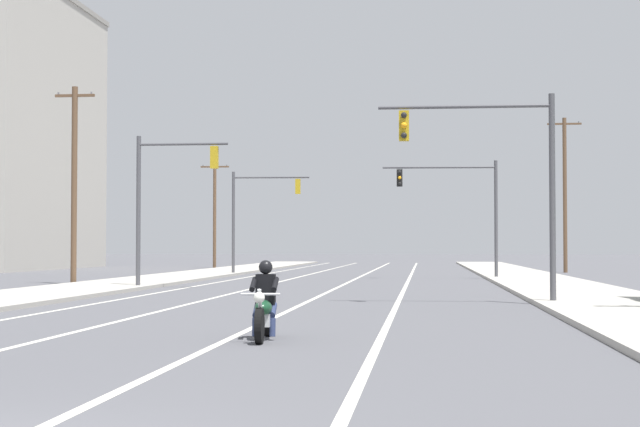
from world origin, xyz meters
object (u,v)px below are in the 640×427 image
at_px(traffic_signal_mid_left, 255,207).
at_px(utility_pole_right_far, 565,192).
at_px(motorcycle_with_rider, 264,308).
at_px(utility_pole_left_far, 215,212).
at_px(traffic_signal_near_left, 164,189).
at_px(utility_pole_left_near, 74,181).
at_px(traffic_signal_near_right, 501,165).
at_px(traffic_signal_mid_right, 462,199).

xyz_separation_m(traffic_signal_mid_left, utility_pole_right_far, (19.27, 7.42, 1.21)).
distance_m(motorcycle_with_rider, utility_pole_left_far, 62.10).
distance_m(traffic_signal_near_left, utility_pole_right_far, 33.54).
distance_m(traffic_signal_near_left, traffic_signal_mid_left, 19.71).
relative_size(motorcycle_with_rider, utility_pole_left_near, 0.25).
bearing_deg(traffic_signal_near_right, traffic_signal_mid_right, 90.71).
height_order(motorcycle_with_rider, utility_pole_left_near, utility_pole_left_near).
relative_size(motorcycle_with_rider, traffic_signal_near_left, 0.35).
height_order(traffic_signal_near_right, utility_pole_left_near, utility_pole_left_near).
distance_m(utility_pole_left_near, utility_pole_right_far, 34.09).
bearing_deg(traffic_signal_mid_left, utility_pole_right_far, 21.07).
relative_size(traffic_signal_near_right, traffic_signal_near_left, 1.00).
bearing_deg(traffic_signal_mid_left, utility_pole_left_near, -108.83).
bearing_deg(traffic_signal_mid_left, traffic_signal_near_right, -67.28).
height_order(utility_pole_left_near, utility_pole_right_far, utility_pole_right_far).
xyz_separation_m(motorcycle_with_rider, traffic_signal_mid_left, (-7.18, 41.04, 3.50)).
relative_size(traffic_signal_near_right, utility_pole_left_near, 0.70).
xyz_separation_m(traffic_signal_near_left, utility_pole_left_near, (-5.07, 3.68, 0.59)).
height_order(traffic_signal_mid_left, utility_pole_left_far, utility_pole_left_far).
xyz_separation_m(motorcycle_with_rider, utility_pole_left_near, (-12.65, 25.02, 4.03)).
relative_size(utility_pole_left_near, utility_pole_left_far, 1.05).
relative_size(traffic_signal_mid_right, utility_pole_left_far, 0.73).
relative_size(traffic_signal_near_left, traffic_signal_mid_right, 1.00).
bearing_deg(utility_pole_right_far, utility_pole_left_far, 155.18).
distance_m(traffic_signal_mid_right, utility_pole_left_far, 31.99).
distance_m(traffic_signal_near_left, utility_pole_left_near, 6.29).
distance_m(traffic_signal_near_right, traffic_signal_mid_left, 31.99).
xyz_separation_m(traffic_signal_mid_right, utility_pole_left_far, (-18.67, 25.97, 0.30)).
bearing_deg(motorcycle_with_rider, utility_pole_right_far, 76.00).
height_order(traffic_signal_near_left, utility_pole_left_near, utility_pole_left_near).
bearing_deg(traffic_signal_mid_right, utility_pole_left_near, -151.69).
height_order(traffic_signal_near_left, traffic_signal_mid_right, same).
distance_m(traffic_signal_mid_right, utility_pole_right_far, 15.78).
bearing_deg(utility_pole_left_near, traffic_signal_mid_left, 71.17).
height_order(traffic_signal_mid_right, utility_pole_left_far, utility_pole_left_far).
relative_size(traffic_signal_mid_left, utility_pole_right_far, 0.61).
relative_size(motorcycle_with_rider, utility_pole_right_far, 0.22).
xyz_separation_m(utility_pole_left_near, utility_pole_right_far, (24.74, 23.45, 0.67)).
bearing_deg(utility_pole_left_near, utility_pole_left_far, 91.83).
bearing_deg(utility_pole_left_far, traffic_signal_mid_right, -54.28).
bearing_deg(traffic_signal_mid_right, traffic_signal_near_left, -133.53).
height_order(traffic_signal_mid_right, traffic_signal_mid_left, same).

